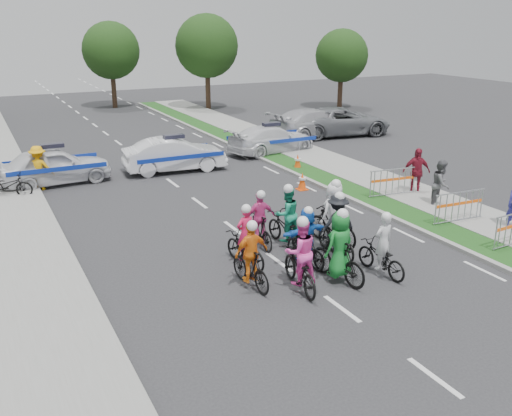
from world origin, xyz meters
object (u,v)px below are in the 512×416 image
civilian_suv (341,121)px  spectator_1 (441,184)px  cone_0 (302,181)px  rider_8 (286,223)px  marshal_hiviz (39,168)px  parked_bike (7,186)px  rider_3 (251,262)px  rider_7 (333,220)px  rider_1 (339,253)px  barrier_2 (393,183)px  rider_6 (245,245)px  tree_2 (342,56)px  rider_4 (336,231)px  rider_0 (381,254)px  police_car_2 (271,139)px  rider_9 (260,225)px  civilian_sedan (314,123)px  rider_2 (300,262)px  barrier_1 (459,208)px  rider_5 (306,240)px  tree_1 (207,46)px  spectator_2 (416,172)px  police_car_0 (54,166)px  tree_4 (111,51)px  police_car_1 (175,155)px  cone_1 (298,162)px

civilian_suv → spectator_1: bearing=169.3°
cone_0 → rider_8: bearing=-125.9°
marshal_hiviz → parked_bike: size_ratio=0.97×
rider_3 → rider_7: (3.43, 1.46, 0.09)m
rider_1 → barrier_2: rider_1 is taller
rider_6 → tree_2: size_ratio=0.31×
civilian_suv → rider_4: bearing=153.7°
rider_0 → police_car_2: size_ratio=0.38×
rider_9 → barrier_2: 6.98m
rider_6 → civilian_sedan: rider_6 is taller
rider_2 → parked_bike: bearing=-54.8°
rider_9 → barrier_1: bearing=171.4°
rider_5 → tree_1: bearing=-113.6°
rider_8 → rider_9: rider_8 is taller
spectator_2 → cone_0: (-3.50, 2.51, -0.56)m
rider_3 → civilian_sedan: size_ratio=0.32×
rider_3 → spectator_1: (8.88, 2.72, 0.16)m
tree_1 → tree_2: 9.87m
civilian_suv → police_car_2: bearing=120.1°
police_car_2 → rider_2: bearing=145.0°
police_car_0 → tree_4: size_ratio=0.70×
rider_1 → rider_7: bearing=-130.7°
rider_4 → rider_1: bearing=60.5°
rider_7 → cone_0: size_ratio=2.91×
rider_3 → rider_9: bearing=-126.9°
rider_2 → tree_4: (3.36, 32.67, 3.47)m
rider_9 → marshal_hiviz: size_ratio=1.00×
civilian_suv → tree_2: 10.95m
civilian_suv → barrier_2: 12.23m
police_car_1 → tree_2: 21.34m
rider_2 → parked_bike: size_ratio=1.10×
spectator_2 → tree_4: tree_4 is taller
rider_0 → barrier_1: bearing=-162.1°
cone_1 → parked_bike: parked_bike is taller
spectator_2 → rider_9: bearing=-143.3°
rider_8 → barrier_2: rider_8 is taller
tree_4 → parked_bike: bearing=-113.4°
rider_7 → tree_1: (6.95, 26.56, 3.75)m
rider_5 → tree_4: tree_4 is taller
rider_3 → police_car_0: size_ratio=0.41×
police_car_0 → rider_5: bearing=-162.2°
rider_5 → police_car_2: bearing=-121.0°
barrier_1 → tree_1: 27.35m
rider_0 → civilian_sedan: (8.31, 16.38, 0.22)m
rider_6 → rider_5: bearing=143.3°
rider_1 → cone_0: rider_1 is taller
spectator_1 → police_car_1: bearing=95.6°
rider_0 → marshal_hiviz: bearing=-65.1°
rider_2 → rider_0: bearing=-177.0°
marshal_hiviz → parked_bike: (-1.24, -0.61, -0.40)m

